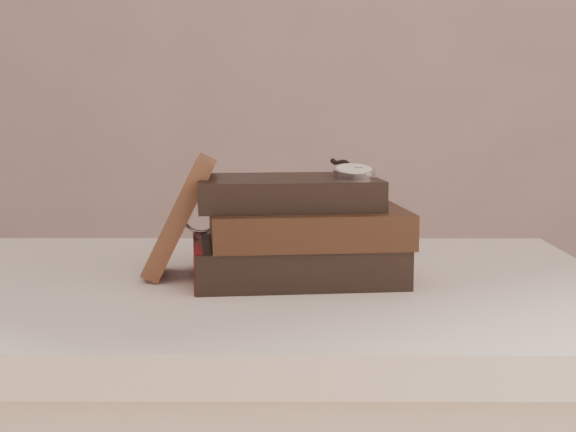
{
  "coord_description": "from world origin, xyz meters",
  "views": [
    {
      "loc": [
        0.12,
        -0.63,
        0.96
      ],
      "look_at": [
        0.12,
        0.35,
        0.82
      ],
      "focal_mm": 52.97,
      "sensor_mm": 36.0,
      "label": 1
    }
  ],
  "objects": [
    {
      "name": "journal",
      "position": [
        -0.01,
        0.37,
        0.82
      ],
      "size": [
        0.09,
        0.1,
        0.15
      ],
      "primitive_type": "cube",
      "rotation": [
        0.0,
        0.46,
        0.06
      ],
      "color": "#3D2317",
      "rests_on": "table"
    },
    {
      "name": "pocket_watch",
      "position": [
        0.19,
        0.35,
        0.88
      ],
      "size": [
        0.06,
        0.15,
        0.02
      ],
      "color": "silver",
      "rests_on": "book_stack"
    },
    {
      "name": "eyeglasses",
      "position": [
        0.03,
        0.42,
        0.82
      ],
      "size": [
        0.11,
        0.13,
        0.05
      ],
      "color": "silver",
      "rests_on": "book_stack"
    },
    {
      "name": "table",
      "position": [
        0.0,
        0.35,
        0.66
      ],
      "size": [
        1.0,
        0.6,
        0.75
      ],
      "color": "silver",
      "rests_on": "ground"
    },
    {
      "name": "book_stack",
      "position": [
        0.13,
        0.35,
        0.81
      ],
      "size": [
        0.26,
        0.19,
        0.12
      ],
      "color": "black",
      "rests_on": "table"
    }
  ]
}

